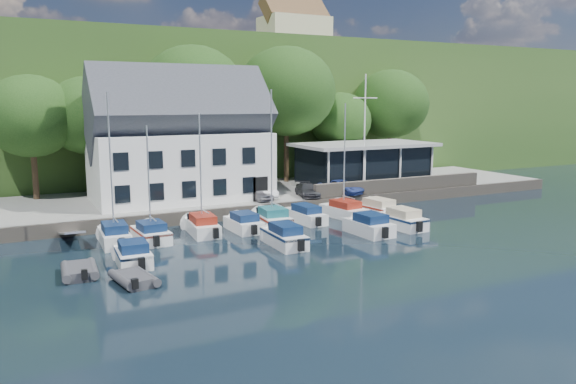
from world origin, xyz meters
The scene contains 35 objects.
ground centered at (0.00, 0.00, 0.00)m, with size 180.00×180.00×0.00m, color black.
quay centered at (0.00, 17.50, 0.50)m, with size 60.00×13.00×1.00m, color gray.
quay_face centered at (0.00, 11.00, 0.50)m, with size 60.00×0.30×1.00m, color #70675A.
hillside centered at (0.00, 62.00, 8.00)m, with size 160.00×75.00×16.00m, color #27491B.
field_patch centered at (8.00, 70.00, 16.15)m, with size 50.00×30.00×0.30m, color #5C6733.
farmhouse centered at (22.00, 52.00, 20.10)m, with size 10.40×7.00×8.20m, color beige, non-canonical shape.
harbor_building centered at (-7.00, 16.50, 5.35)m, with size 14.40×8.20×8.70m, color white, non-canonical shape.
club_pavilion centered at (11.00, 16.00, 3.05)m, with size 13.20×7.20×4.10m, color black, non-canonical shape.
seawall centered at (12.00, 11.40, 1.60)m, with size 18.00×0.50×1.20m, color #70675A.
gangway centered at (-16.50, 9.00, 0.00)m, with size 1.20×6.00×1.40m, color silver, non-canonical shape.
car_silver centered at (-1.45, 12.97, 1.58)m, with size 1.37×3.41×1.16m, color #9F9FA3.
car_white centered at (-0.76, 13.79, 1.62)m, with size 1.31×3.77×1.24m, color silver.
car_dgrey centered at (3.02, 12.75, 1.56)m, with size 1.57×3.87×1.12m, color #313136.
car_blue centered at (6.32, 12.56, 1.66)m, with size 1.52×3.85×1.32m, color #2F448F.
flagpole centered at (8.81, 12.78, 6.23)m, with size 2.51×0.20×10.45m, color white, non-canonical shape.
tree_0 centered at (-17.86, 21.81, 6.13)m, with size 7.51×7.51×10.26m, color #143710, non-canonical shape.
tree_1 centered at (-13.25, 22.14, 6.12)m, with size 7.49×7.49×10.23m, color #143710, non-canonical shape.
tree_2 centered at (-4.13, 21.62, 7.59)m, with size 9.64×9.64×13.17m, color #143710, non-canonical shape.
tree_3 centered at (5.40, 21.57, 7.73)m, with size 9.85×9.85×13.46m, color #143710, non-canonical shape.
tree_4 centered at (12.01, 22.01, 5.50)m, with size 6.59×6.59×9.00m, color #143710, non-canonical shape.
tree_5 centered at (19.00, 22.59, 6.79)m, with size 8.47×8.47×11.57m, color #143710, non-canonical shape.
boat_r1_0 centered at (-14.04, 7.41, 4.42)m, with size 1.84×5.72×8.83m, color white, non-canonical shape.
boat_r1_1 centered at (-11.78, 7.01, 4.22)m, with size 1.97×5.22×8.44m, color white, non-canonical shape.
boat_r1_2 centered at (-8.09, 7.68, 4.30)m, with size 1.86×6.20×8.60m, color white, non-canonical shape.
boat_r1_3 centered at (-5.18, 7.19, 0.68)m, with size 1.87×5.25×1.35m, color white, non-canonical shape.
boat_r1_4 centered at (-2.86, 7.40, 4.52)m, with size 2.13×5.50×9.03m, color white, non-canonical shape.
boat_r1_5 centered at (0.11, 7.83, 0.68)m, with size 1.70×6.20×1.37m, color white, non-canonical shape.
boat_r1_6 centered at (3.68, 7.95, 4.27)m, with size 1.97×6.02×8.54m, color white, non-canonical shape.
boat_r1_7 centered at (6.36, 7.22, 0.72)m, with size 1.95×6.09×1.44m, color white, non-canonical shape.
boat_r2_0 centered at (-13.89, 2.27, 0.70)m, with size 1.90×4.76×1.40m, color white, non-canonical shape.
boat_r2_2 centered at (-4.44, 2.21, 0.74)m, with size 1.81×5.87×1.48m, color white, non-canonical shape.
boat_r2_3 centered at (2.16, 2.32, 0.76)m, with size 2.11×5.32×1.51m, color white, non-canonical shape.
boat_r2_4 centered at (5.41, 2.91, 0.74)m, with size 1.95×5.76×1.49m, color white, non-canonical shape.
dinghy_0 centered at (-16.85, 1.50, 0.36)m, with size 1.87×3.12×0.73m, color #3A3B3F, non-canonical shape.
dinghy_1 centered at (-14.54, -1.11, 0.35)m, with size 1.78×2.97×0.69m, color #3A3B3F, non-canonical shape.
Camera 1 is at (-19.82, -28.96, 9.18)m, focal length 35.00 mm.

